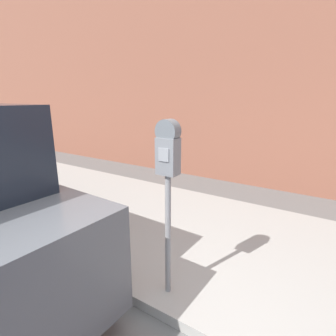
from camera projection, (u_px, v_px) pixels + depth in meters
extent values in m
cube|color=#ADAAA3|center=(212.00, 240.00, 3.45)|extent=(24.00, 2.80, 0.10)
cube|color=#935642|center=(279.00, 39.00, 4.98)|extent=(24.00, 0.30, 5.88)
cylinder|color=gray|center=(168.00, 236.00, 2.33)|extent=(0.05, 0.05, 1.14)
cube|color=slate|center=(168.00, 156.00, 2.14)|extent=(0.18, 0.12, 0.31)
cube|color=gray|center=(164.00, 155.00, 2.08)|extent=(0.10, 0.01, 0.11)
cylinder|color=slate|center=(168.00, 131.00, 2.09)|extent=(0.19, 0.10, 0.19)
cylinder|color=black|center=(57.00, 266.00, 2.48)|extent=(0.65, 0.24, 0.64)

